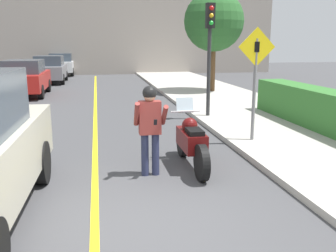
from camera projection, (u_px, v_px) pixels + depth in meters
ground_plane at (139, 223)px, 5.19m from camera, size 80.00×80.00×0.00m
sidewalk_curb at (303, 135)px, 9.89m from camera, size 4.40×44.00×0.13m
road_center_line at (95, 129)px, 10.84m from camera, size 0.12×36.00×0.01m
building_backdrop at (102, 33)px, 29.43m from camera, size 28.00×1.20×6.44m
motorcycle at (191, 142)px, 7.44m from camera, size 0.62×2.22×1.32m
person_biker at (150, 122)px, 6.87m from camera, size 0.59×0.47×1.70m
crossing_sign at (255, 73)px, 8.83m from camera, size 0.91×0.08×2.68m
traffic_light at (210, 38)px, 11.70m from camera, size 0.26×0.30×3.52m
hedge_row at (316, 107)px, 10.61m from camera, size 0.90×5.94×1.06m
street_tree at (214, 21)px, 17.81m from camera, size 2.86×2.86×4.76m
parked_car_red at (25, 78)px, 17.53m from camera, size 1.88×4.20×1.68m
parked_car_grey at (50, 69)px, 23.32m from camera, size 1.88×4.20×1.68m
parked_car_white at (62, 64)px, 28.84m from camera, size 1.88×4.20×1.68m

